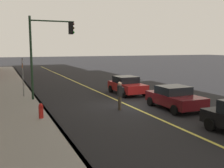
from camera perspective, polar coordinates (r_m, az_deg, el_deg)
ground at (r=17.23m, az=4.03°, el=-4.86°), size 200.00×200.00×0.00m
sidewalk_slab at (r=15.41m, az=-19.04°, el=-6.52°), size 80.00×2.94×0.15m
curb_edge at (r=15.56m, az=-13.90°, el=-6.18°), size 80.00×0.16×0.15m
lane_stripe_center at (r=17.22m, az=4.03°, el=-4.84°), size 80.00×0.16×0.01m
car_red at (r=21.59m, az=3.24°, el=-0.25°), size 3.96×2.01×1.46m
car_maroon at (r=16.80m, az=13.48°, el=-2.87°), size 3.94×2.13×1.42m
pedestrian_with_backpack at (r=16.02m, az=1.77°, el=-2.07°), size 0.44×0.41×1.75m
traffic_light_mast at (r=19.35m, az=-13.88°, el=8.40°), size 0.28×3.22×5.98m
street_sign_post at (r=20.71m, az=-18.87°, el=1.87°), size 0.60×0.08×3.03m
fire_hydrant at (r=14.22m, az=-15.22°, el=-5.94°), size 0.24×0.24×0.94m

